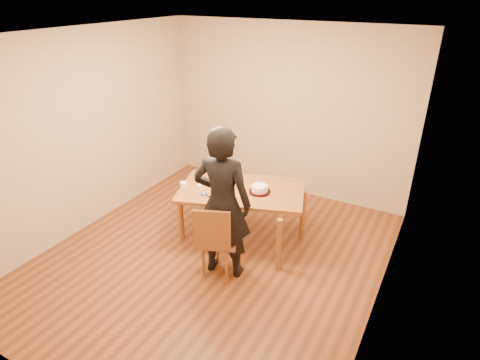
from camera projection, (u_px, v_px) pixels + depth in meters
The scene contains 16 objects.
room_shell at pixel (225, 151), 4.83m from camera, with size 4.00×4.50×2.70m.
dining_table at pixel (242, 190), 5.25m from camera, with size 1.61×0.95×0.04m, color brown.
dining_chair at pixel (221, 241), 4.69m from camera, with size 0.37×0.37×0.04m, color brown.
cake_plate at pixel (260, 192), 5.15m from camera, with size 0.28×0.28×0.02m, color #AC0B0E.
cake at pixel (260, 188), 5.13m from camera, with size 0.21×0.21×0.07m, color white.
frosting_dome at pixel (260, 185), 5.11m from camera, with size 0.21×0.21×0.03m, color white.
frosting_tub at pixel (215, 192), 5.06m from camera, with size 0.09×0.09×0.08m, color white.
frosting_lid at pixel (204, 194), 5.10m from camera, with size 0.09×0.09×0.01m, color #1A25AA.
frosting_dollop at pixel (204, 193), 5.09m from camera, with size 0.04×0.04×0.02m, color white.
ramekin_green at pixel (200, 186), 5.27m from camera, with size 0.08×0.08×0.04m, color white.
ramekin_yellow at pixel (202, 183), 5.35m from camera, with size 0.09×0.09×0.04m, color white.
ramekin_multi at pixel (183, 184), 5.32m from camera, with size 0.09×0.09×0.04m, color white.
candy_box_pink at pixel (208, 168), 5.82m from camera, with size 0.12×0.06×0.02m, color #ED37BD.
candy_box_green at pixel (208, 166), 5.81m from camera, with size 0.13×0.07×0.02m, color green.
spatula at pixel (212, 197), 5.02m from camera, with size 0.15×0.01×0.01m, color black.
person at pixel (223, 204), 4.52m from camera, with size 0.67×0.44×1.85m, color black.
Camera 1 is at (2.34, -3.51, 3.14)m, focal length 30.00 mm.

